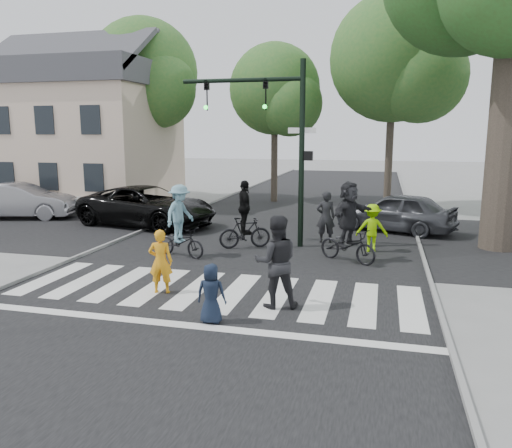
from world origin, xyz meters
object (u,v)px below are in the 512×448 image
(pedestrian_child, at_px, (211,294))
(car_silver, at_px, (20,201))
(pedestrian_woman, at_px, (161,261))
(car_grey, at_px, (396,212))
(traffic_signal, at_px, (276,127))
(cyclist_mid, at_px, (245,221))
(pedestrian_adult, at_px, (276,262))
(cyclist_left, at_px, (180,226))
(car_suv, at_px, (147,206))
(cyclist_right, at_px, (348,226))

(pedestrian_child, relative_size, car_silver, 0.26)
(pedestrian_woman, height_order, car_grey, pedestrian_woman)
(traffic_signal, bearing_deg, cyclist_mid, -143.51)
(pedestrian_adult, xyz_separation_m, car_silver, (-13.28, 8.35, -0.23))
(car_silver, xyz_separation_m, car_grey, (15.95, 1.02, -0.02))
(pedestrian_child, distance_m, car_grey, 11.23)
(pedestrian_adult, relative_size, car_grey, 0.46)
(pedestrian_woman, distance_m, pedestrian_child, 2.32)
(pedestrian_child, bearing_deg, cyclist_left, -64.29)
(pedestrian_adult, bearing_deg, traffic_signal, -95.23)
(pedestrian_child, xyz_separation_m, cyclist_left, (-2.70, 4.87, 0.35))
(car_suv, xyz_separation_m, car_grey, (9.73, 1.27, -0.05))
(cyclist_mid, bearing_deg, car_silver, 164.39)
(cyclist_right, xyz_separation_m, car_grey, (1.44, 5.09, -0.30))
(pedestrian_woman, bearing_deg, cyclist_right, -148.23)
(traffic_signal, height_order, car_suv, traffic_signal)
(cyclist_left, xyz_separation_m, car_grey, (6.42, 5.72, -0.20))
(car_suv, height_order, car_grey, car_suv)
(pedestrian_child, distance_m, pedestrian_adult, 1.66)
(traffic_signal, xyz_separation_m, car_suv, (-5.78, 2.20, -3.10))
(car_silver, bearing_deg, pedestrian_woman, -143.10)
(car_silver, height_order, car_grey, car_silver)
(cyclist_left, xyz_separation_m, car_silver, (-9.53, 4.70, -0.18))
(pedestrian_adult, xyz_separation_m, cyclist_right, (1.23, 4.28, 0.05))
(cyclist_left, bearing_deg, traffic_signal, 42.31)
(pedestrian_woman, distance_m, car_grey, 10.63)
(traffic_signal, relative_size, car_silver, 1.28)
(pedestrian_adult, height_order, cyclist_right, cyclist_right)
(cyclist_right, distance_m, car_grey, 5.30)
(pedestrian_adult, bearing_deg, cyclist_left, -61.70)
(cyclist_mid, distance_m, cyclist_right, 3.53)
(cyclist_left, height_order, car_grey, cyclist_left)
(cyclist_mid, distance_m, car_suv, 5.67)
(cyclist_left, relative_size, cyclist_right, 0.93)
(pedestrian_child, xyz_separation_m, car_grey, (3.71, 10.59, 0.15))
(traffic_signal, relative_size, pedestrian_child, 4.96)
(traffic_signal, distance_m, car_suv, 6.92)
(cyclist_left, relative_size, car_silver, 0.47)
(pedestrian_woman, relative_size, car_grey, 0.35)
(cyclist_right, bearing_deg, cyclist_mid, 164.11)
(pedestrian_woman, height_order, cyclist_mid, cyclist_mid)
(pedestrian_child, bearing_deg, car_silver, -41.36)
(cyclist_mid, height_order, cyclist_right, cyclist_right)
(pedestrian_woman, bearing_deg, car_grey, -134.04)
(cyclist_mid, xyz_separation_m, car_suv, (-4.90, 2.85, -0.11))
(cyclist_right, relative_size, car_suv, 0.41)
(traffic_signal, height_order, cyclist_left, traffic_signal)
(car_suv, bearing_deg, pedestrian_woman, -138.49)
(pedestrian_woman, xyz_separation_m, car_suv, (-4.24, 7.83, 0.04))
(pedestrian_adult, relative_size, car_suv, 0.35)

